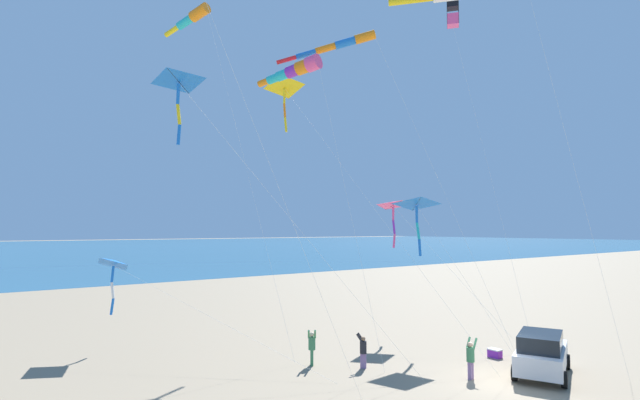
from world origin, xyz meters
The scene contains 16 objects.
ground_plane centered at (0.00, 0.00, 0.00)m, with size 600.00×600.00×0.00m, color gray.
ocean_water_strip centered at (165.00, 0.00, 0.00)m, with size 240.00×600.00×0.01m, color #285B7A.
parked_car centered at (-0.46, -2.32, 0.95)m, with size 3.43×4.68×1.85m.
cooler_box centered at (2.40, -3.19, 0.21)m, with size 0.62×0.42×0.42m.
person_adult_flyer centered at (1.04, 0.61, 0.93)m, with size 0.45×0.56×1.70m.
person_child_green_jacket centered at (6.65, 4.89, 0.92)m, with size 0.61×0.57×1.69m.
person_child_grey_jacket centered at (4.90, 3.26, 0.86)m, with size 0.56×0.54×1.57m.
kite_delta_long_streamer_left centered at (6.59, -2.31, 7.74)m, with size 5.55×3.42×8.23m.
kite_delta_teal_far_right centered at (15.06, 11.76, 4.47)m, with size 12.30×7.11×4.96m.
kite_delta_red_high_left centered at (13.72, 2.03, 15.41)m, with size 14.47×3.76×16.05m.
kite_box_checkered_midright centered at (7.00, -6.40, 20.23)m, with size 5.87×1.41×21.17m.
kite_windsock_magenta_far_left centered at (9.67, 3.84, 15.10)m, with size 8.33×2.12×15.73m.
kite_delta_striped_overhead centered at (9.88, -3.77, 7.86)m, with size 9.80×2.10×8.28m.
kite_windsock_rainbow_low_near centered at (8.37, 1.81, 16.58)m, with size 9.41×8.15×17.37m.
kite_windsock_long_streamer_right centered at (16.75, 7.13, 19.81)m, with size 11.99×2.74×20.46m.
kite_delta_purple_drifting centered at (6.36, 11.49, 12.10)m, with size 5.35×10.16×12.53m.
Camera 1 is at (-11.46, 17.69, 6.33)m, focal length 26.25 mm.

